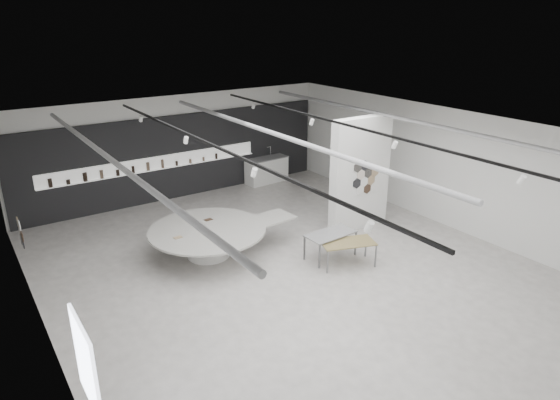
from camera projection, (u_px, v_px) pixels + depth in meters
room at (284, 197)px, 12.84m from camera, size 12.02×14.02×3.82m
back_wall_display at (178, 157)px, 18.40m from camera, size 11.80×0.27×3.10m
partition_column at (360, 174)px, 15.60m from camera, size 2.20×0.38×3.60m
display_island at (210, 238)px, 14.14m from camera, size 4.43×3.57×0.85m
sample_table_wood at (348, 244)px, 13.57m from camera, size 1.62×1.17×0.68m
sample_table_stone at (331, 235)px, 13.98m from camera, size 1.48×0.79×0.74m
kitchen_counter at (267, 170)px, 20.38m from camera, size 1.85×0.82×1.42m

